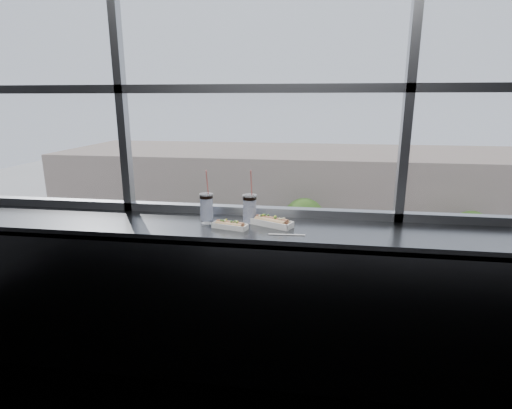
# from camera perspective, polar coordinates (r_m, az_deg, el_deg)

# --- Properties ---
(wall_back_lower) EXTENTS (6.00, 0.00, 6.00)m
(wall_back_lower) POSITION_cam_1_polar(r_m,az_deg,el_deg) (3.16, 0.19, -11.09)
(wall_back_lower) COLOR black
(wall_back_lower) RESTS_ON ground
(window_glass) EXTENTS (6.00, 0.00, 6.00)m
(window_glass) POSITION_cam_1_polar(r_m,az_deg,el_deg) (2.89, 0.28, 22.19)
(window_glass) COLOR silver
(window_glass) RESTS_ON ground
(window_mullions) EXTENTS (6.00, 0.08, 2.40)m
(window_mullions) POSITION_cam_1_polar(r_m,az_deg,el_deg) (2.87, 0.22, 22.24)
(window_mullions) COLOR gray
(window_mullions) RESTS_ON ground
(counter) EXTENTS (6.00, 0.55, 0.06)m
(counter) POSITION_cam_1_polar(r_m,az_deg,el_deg) (2.71, -0.65, -3.66)
(counter) COLOR slate
(counter) RESTS_ON ground
(counter_fascia) EXTENTS (6.00, 0.04, 1.04)m
(counter_fascia) POSITION_cam_1_polar(r_m,az_deg,el_deg) (2.70, -1.52, -15.93)
(counter_fascia) COLOR slate
(counter_fascia) RESTS_ON ground
(hotdog_tray_left) EXTENTS (0.25, 0.14, 0.06)m
(hotdog_tray_left) POSITION_cam_1_polar(r_m,az_deg,el_deg) (2.64, -3.74, -2.93)
(hotdog_tray_left) COLOR white
(hotdog_tray_left) RESTS_ON counter
(hotdog_tray_right) EXTENTS (0.31, 0.21, 0.07)m
(hotdog_tray_right) POSITION_cam_1_polar(r_m,az_deg,el_deg) (2.69, 2.24, -2.46)
(hotdog_tray_right) COLOR white
(hotdog_tray_right) RESTS_ON counter
(soda_cup_left) EXTENTS (0.10, 0.10, 0.36)m
(soda_cup_left) POSITION_cam_1_polar(r_m,az_deg,el_deg) (2.83, -7.09, -0.14)
(soda_cup_left) COLOR white
(soda_cup_left) RESTS_ON counter
(soda_cup_right) EXTENTS (0.10, 0.10, 0.37)m
(soda_cup_right) POSITION_cam_1_polar(r_m,az_deg,el_deg) (2.75, -0.91, -0.38)
(soda_cup_right) COLOR white
(soda_cup_right) RESTS_ON counter
(loose_straw) EXTENTS (0.23, 0.02, 0.01)m
(loose_straw) POSITION_cam_1_polar(r_m,az_deg,el_deg) (2.52, 4.42, -4.31)
(loose_straw) COLOR white
(loose_straw) RESTS_ON counter
(wrapper) EXTENTS (0.09, 0.06, 0.02)m
(wrapper) POSITION_cam_1_polar(r_m,az_deg,el_deg) (2.74, -7.06, -2.68)
(wrapper) COLOR silver
(wrapper) RESTS_ON counter
(plaza_ground) EXTENTS (120.00, 120.00, 0.00)m
(plaza_ground) POSITION_cam_1_polar(r_m,az_deg,el_deg) (48.08, 7.75, -1.06)
(plaza_ground) COLOR #B3B1B0
(plaza_ground) RESTS_ON ground
(street_asphalt) EXTENTS (80.00, 10.00, 0.06)m
(street_asphalt) POSITION_cam_1_polar(r_m,az_deg,el_deg) (26.21, 6.78, -14.91)
(street_asphalt) COLOR black
(street_asphalt) RESTS_ON plaza_ground
(far_sidewalk) EXTENTS (80.00, 6.00, 0.04)m
(far_sidewalk) POSITION_cam_1_polar(r_m,az_deg,el_deg) (33.41, 7.26, -8.18)
(far_sidewalk) COLOR #B3B1B0
(far_sidewalk) RESTS_ON plaza_ground
(far_building) EXTENTS (50.00, 14.00, 8.00)m
(far_building) POSITION_cam_1_polar(r_m,az_deg,el_deg) (41.78, 7.80, 2.20)
(far_building) COLOR gray
(far_building) RESTS_ON plaza_ground
(car_far_a) EXTENTS (2.83, 6.51, 2.15)m
(car_far_a) POSITION_cam_1_polar(r_m,az_deg,el_deg) (31.64, -14.49, -7.70)
(car_far_a) COLOR #343434
(car_far_a) RESTS_ON street_asphalt
(car_far_c) EXTENTS (3.05, 6.94, 2.29)m
(car_far_c) POSITION_cam_1_polar(r_m,az_deg,el_deg) (31.03, 27.62, -9.30)
(car_far_c) COLOR white
(car_far_c) RESTS_ON street_asphalt
(car_near_b) EXTENTS (3.23, 6.31, 2.02)m
(car_near_b) POSITION_cam_1_polar(r_m,az_deg,el_deg) (23.88, -14.64, -15.62)
(car_near_b) COLOR black
(car_near_b) RESTS_ON street_asphalt
(car_near_c) EXTENTS (3.13, 6.98, 2.29)m
(car_near_c) POSITION_cam_1_polar(r_m,az_deg,el_deg) (22.20, 10.87, -17.49)
(car_near_c) COLOR maroon
(car_near_c) RESTS_ON street_asphalt
(car_near_a) EXTENTS (3.14, 7.05, 2.32)m
(car_near_a) POSITION_cam_1_polar(r_m,az_deg,el_deg) (27.38, -29.39, -12.67)
(car_near_a) COLOR #868AA9
(car_near_a) RESTS_ON street_asphalt
(car_far_b) EXTENTS (3.07, 6.75, 2.21)m
(car_far_b) POSITION_cam_1_polar(r_m,az_deg,el_deg) (29.42, 13.73, -9.33)
(car_far_b) COLOR #B33006
(car_far_b) RESTS_ON street_asphalt
(pedestrian_d) EXTENTS (0.64, 0.86, 1.93)m
(pedestrian_d) POSITION_cam_1_polar(r_m,az_deg,el_deg) (33.27, 23.70, -7.63)
(pedestrian_d) COLOR #66605B
(pedestrian_d) RESTS_ON far_sidewalk
(pedestrian_b) EXTENTS (0.74, 0.99, 2.23)m
(pedestrian_b) POSITION_cam_1_polar(r_m,az_deg,el_deg) (32.07, 4.64, -6.91)
(pedestrian_b) COLOR #66605B
(pedestrian_b) RESTS_ON far_sidewalk
(pedestrian_a) EXTENTS (0.72, 0.97, 2.17)m
(pedestrian_a) POSITION_cam_1_polar(r_m,az_deg,el_deg) (34.69, -2.52, -5.23)
(pedestrian_a) COLOR #66605B
(pedestrian_a) RESTS_ON far_sidewalk
(pedestrian_c) EXTENTS (1.01, 0.76, 2.27)m
(pedestrian_c) POSITION_cam_1_polar(r_m,az_deg,el_deg) (33.50, 16.55, -6.50)
(pedestrian_c) COLOR #66605B
(pedestrian_c) RESTS_ON far_sidewalk
(tree_left) EXTENTS (2.81, 2.81, 4.40)m
(tree_left) POSITION_cam_1_polar(r_m,az_deg,el_deg) (33.79, -8.50, -2.61)
(tree_left) COLOR #47382B
(tree_left) RESTS_ON far_sidewalk
(tree_center) EXTENTS (3.46, 3.46, 5.41)m
(tree_center) POSITION_cam_1_polar(r_m,az_deg,el_deg) (32.18, 6.87, -2.16)
(tree_center) COLOR #47382B
(tree_center) RESTS_ON far_sidewalk
(tree_right) EXTENTS (3.12, 3.12, 4.87)m
(tree_right) POSITION_cam_1_polar(r_m,az_deg,el_deg) (34.38, 28.35, -3.39)
(tree_right) COLOR #47382B
(tree_right) RESTS_ON far_sidewalk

